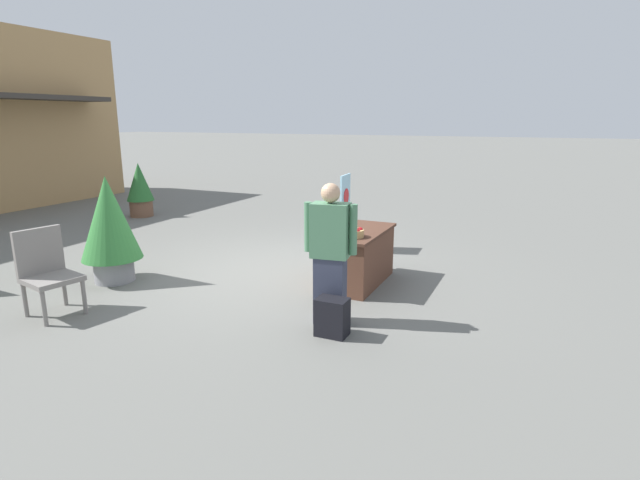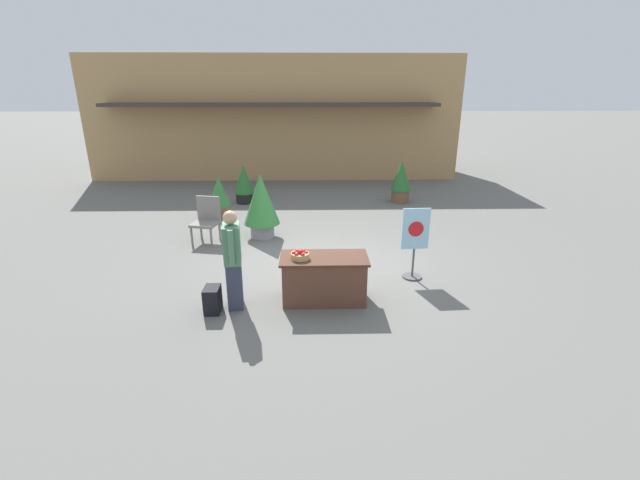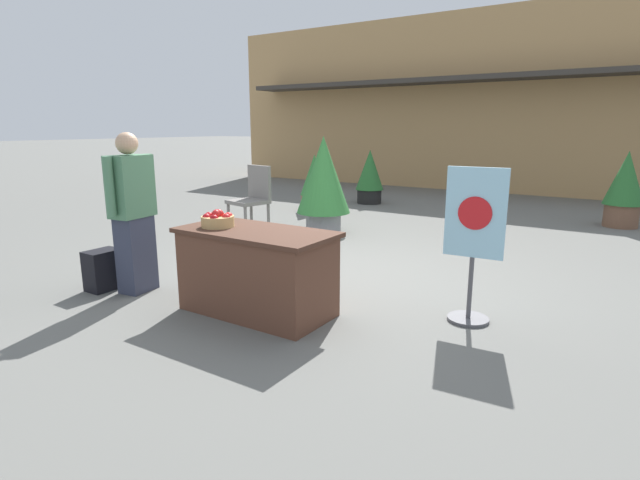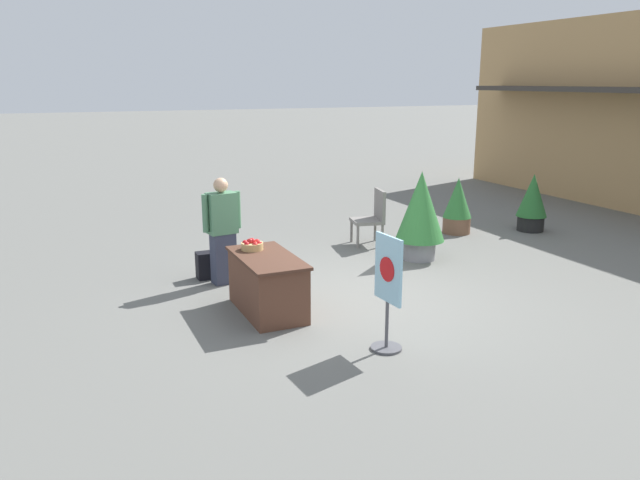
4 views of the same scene
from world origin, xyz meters
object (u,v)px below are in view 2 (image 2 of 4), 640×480
(potted_plant_near_left, at_px, (244,183))
(display_table, at_px, (324,278))
(potted_plant_far_right, at_px, (220,197))
(patio_chair, at_px, (207,218))
(apple_basket, at_px, (300,255))
(poster_board, at_px, (415,242))
(backpack, at_px, (213,300))
(potted_plant_far_left, at_px, (401,181))
(potted_plant_near_right, at_px, (261,202))
(person_visitor, at_px, (233,260))

(potted_plant_near_left, bearing_deg, display_table, -70.89)
(potted_plant_far_right, relative_size, potted_plant_near_left, 0.96)
(potted_plant_far_right, bearing_deg, patio_chair, -87.07)
(apple_basket, distance_m, poster_board, 2.27)
(backpack, bearing_deg, potted_plant_far_right, 99.76)
(poster_board, xyz_separation_m, potted_plant_far_left, (0.89, 5.61, -0.03))
(potted_plant_near_right, bearing_deg, apple_basket, -73.56)
(poster_board, bearing_deg, potted_plant_far_right, -137.16)
(person_visitor, xyz_separation_m, backpack, (-0.34, -0.17, -0.61))
(backpack, height_order, potted_plant_far_left, potted_plant_far_left)
(apple_basket, height_order, potted_plant_near_right, potted_plant_near_right)
(person_visitor, distance_m, potted_plant_far_left, 7.78)
(display_table, relative_size, potted_plant_near_right, 0.94)
(apple_basket, xyz_separation_m, potted_plant_far_left, (2.96, 6.53, -0.16))
(display_table, relative_size, patio_chair, 1.38)
(potted_plant_far_left, bearing_deg, potted_plant_far_right, -164.26)
(backpack, relative_size, patio_chair, 0.40)
(potted_plant_far_right, xyz_separation_m, potted_plant_far_left, (5.27, 1.48, 0.11))
(person_visitor, xyz_separation_m, poster_board, (3.13, 1.05, -0.11))
(person_visitor, relative_size, potted_plant_far_right, 1.43)
(poster_board, distance_m, potted_plant_far_left, 5.68)
(apple_basket, relative_size, potted_plant_near_left, 0.26)
(potted_plant_far_left, xyz_separation_m, potted_plant_near_right, (-3.94, -3.22, 0.17))
(person_visitor, bearing_deg, potted_plant_near_left, 88.91)
(display_table, relative_size, poster_board, 1.07)
(person_visitor, height_order, poster_board, person_visitor)
(backpack, height_order, potted_plant_near_right, potted_plant_near_right)
(display_table, height_order, backpack, display_table)
(patio_chair, bearing_deg, potted_plant_near_right, 113.67)
(backpack, bearing_deg, potted_plant_far_left, 57.51)
(display_table, height_order, potted_plant_far_right, potted_plant_far_right)
(backpack, xyz_separation_m, potted_plant_near_right, (0.41, 3.60, 0.64))
(potted_plant_near_left, bearing_deg, person_visitor, -83.12)
(person_visitor, height_order, potted_plant_near_left, person_visitor)
(display_table, distance_m, potted_plant_far_left, 6.96)
(display_table, distance_m, person_visitor, 1.52)
(potted_plant_near_right, bearing_deg, potted_plant_far_left, 39.30)
(display_table, distance_m, potted_plant_far_right, 5.66)
(potted_plant_far_right, height_order, potted_plant_far_left, potted_plant_far_left)
(person_visitor, distance_m, potted_plant_near_left, 6.74)
(apple_basket, xyz_separation_m, potted_plant_near_right, (-0.98, 3.31, 0.01))
(apple_basket, height_order, poster_board, poster_board)
(person_visitor, bearing_deg, backpack, -161.24)
(backpack, distance_m, potted_plant_far_left, 8.11)
(patio_chair, xyz_separation_m, potted_plant_far_left, (5.17, 3.47, 0.11))
(potted_plant_near_right, bearing_deg, display_table, -67.12)
(display_table, relative_size, apple_basket, 4.79)
(display_table, relative_size, potted_plant_far_right, 1.27)
(potted_plant_far_right, bearing_deg, poster_board, -43.25)
(potted_plant_far_left, bearing_deg, person_visitor, -121.08)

